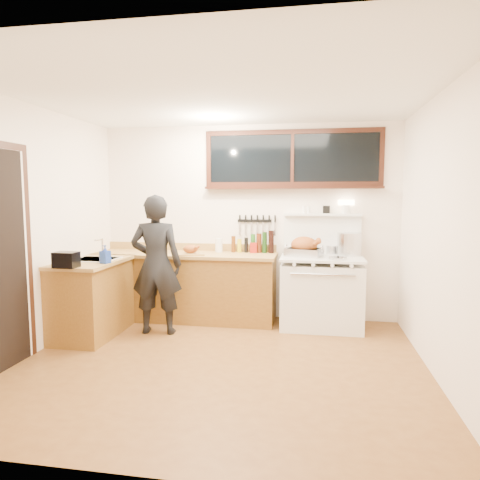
% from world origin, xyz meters
% --- Properties ---
extents(ground_plane, '(4.00, 3.50, 0.02)m').
position_xyz_m(ground_plane, '(0.00, 0.00, -0.01)').
color(ground_plane, brown).
extents(room_shell, '(4.10, 3.60, 2.65)m').
position_xyz_m(room_shell, '(0.00, 0.00, 1.65)').
color(room_shell, white).
rests_on(room_shell, ground).
extents(counter_back, '(2.44, 0.64, 1.00)m').
position_xyz_m(counter_back, '(-0.80, 1.45, 0.45)').
color(counter_back, brown).
rests_on(counter_back, ground).
extents(counter_left, '(0.64, 1.09, 0.90)m').
position_xyz_m(counter_left, '(-1.70, 0.62, 0.45)').
color(counter_left, brown).
rests_on(counter_left, ground).
extents(sink_unit, '(0.50, 0.45, 0.37)m').
position_xyz_m(sink_unit, '(-1.68, 0.70, 0.85)').
color(sink_unit, white).
rests_on(sink_unit, counter_left).
extents(vintage_stove, '(1.02, 0.74, 1.61)m').
position_xyz_m(vintage_stove, '(1.00, 1.41, 0.47)').
color(vintage_stove, white).
rests_on(vintage_stove, ground).
extents(back_window, '(2.32, 0.13, 0.77)m').
position_xyz_m(back_window, '(0.60, 1.72, 2.06)').
color(back_window, black).
rests_on(back_window, room_shell).
extents(knife_strip, '(0.52, 0.03, 0.28)m').
position_xyz_m(knife_strip, '(0.12, 1.73, 1.31)').
color(knife_strip, black).
rests_on(knife_strip, room_shell).
extents(man, '(0.65, 0.47, 1.68)m').
position_xyz_m(man, '(-0.96, 0.83, 0.84)').
color(man, black).
rests_on(man, ground).
extents(soap_bottle, '(0.11, 0.12, 0.21)m').
position_xyz_m(soap_bottle, '(-1.43, 0.46, 1.00)').
color(soap_bottle, '#2140A7').
rests_on(soap_bottle, counter_left).
extents(toaster, '(0.25, 0.17, 0.17)m').
position_xyz_m(toaster, '(-1.70, 0.12, 0.98)').
color(toaster, black).
rests_on(toaster, counter_left).
extents(cutting_board, '(0.41, 0.35, 0.13)m').
position_xyz_m(cutting_board, '(-0.67, 1.29, 0.95)').
color(cutting_board, '#A88142').
rests_on(cutting_board, counter_back).
extents(roast_turkey, '(0.51, 0.43, 0.25)m').
position_xyz_m(roast_turkey, '(0.78, 1.42, 1.00)').
color(roast_turkey, silver).
rests_on(roast_turkey, vintage_stove).
extents(stockpot, '(0.37, 0.37, 0.29)m').
position_xyz_m(stockpot, '(1.35, 1.58, 1.04)').
color(stockpot, silver).
rests_on(stockpot, vintage_stove).
extents(saucepan, '(0.16, 0.27, 0.11)m').
position_xyz_m(saucepan, '(1.13, 1.70, 0.95)').
color(saucepan, silver).
rests_on(saucepan, vintage_stove).
extents(pot_lid, '(0.28, 0.28, 0.04)m').
position_xyz_m(pot_lid, '(1.19, 1.22, 0.91)').
color(pot_lid, silver).
rests_on(pot_lid, vintage_stove).
extents(coffee_tin, '(0.10, 0.08, 0.14)m').
position_xyz_m(coffee_tin, '(0.10, 1.61, 0.97)').
color(coffee_tin, maroon).
rests_on(coffee_tin, counter_back).
extents(pitcher, '(0.13, 0.13, 0.19)m').
position_xyz_m(pitcher, '(-0.37, 1.61, 0.99)').
color(pitcher, white).
rests_on(pitcher, counter_back).
extents(bottle_cluster, '(0.57, 0.07, 0.30)m').
position_xyz_m(bottle_cluster, '(0.14, 1.63, 1.03)').
color(bottle_cluster, black).
rests_on(bottle_cluster, counter_back).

